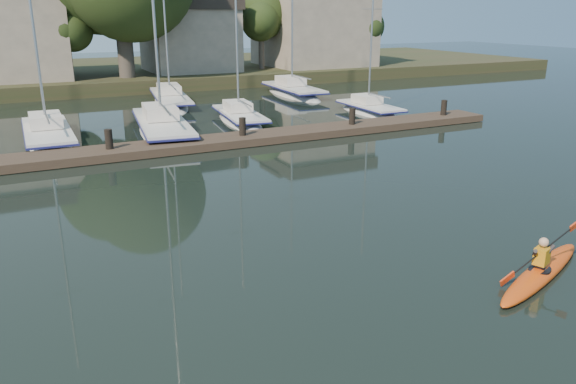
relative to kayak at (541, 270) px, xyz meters
name	(u,v)px	position (x,y,z in m)	size (l,w,h in m)	color
ground	(352,277)	(-3.93, 1.92, -0.17)	(160.00, 160.00, 0.00)	black
kayak	(541,270)	(0.00, 0.00, 0.00)	(4.34, 2.11, 1.41)	#DC4A10
dock	(180,145)	(-3.93, 15.92, 0.03)	(34.00, 2.00, 1.80)	#473729
sailboat_1	(49,145)	(-9.00, 20.45, -0.36)	(2.25, 8.61, 14.03)	silver
sailboat_2	(163,137)	(-3.70, 19.81, -0.38)	(3.58, 10.15, 16.45)	silver
sailboat_3	(240,125)	(0.92, 20.93, -0.34)	(2.79, 7.39, 11.62)	silver
sailboat_4	(369,116)	(8.96, 19.99, -0.34)	(2.04, 6.22, 10.47)	silver
sailboat_6	(171,106)	(-0.77, 29.06, -0.35)	(3.56, 10.09, 15.72)	silver
sailboat_7	(293,98)	(8.31, 28.85, -0.38)	(2.80, 8.83, 14.05)	silver
shore	(108,44)	(-2.32, 42.21, 3.06)	(90.00, 25.25, 12.75)	#293319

